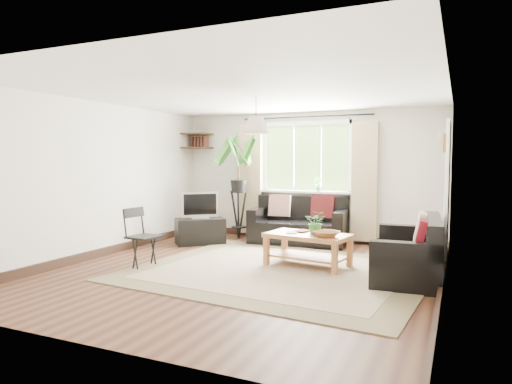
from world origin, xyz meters
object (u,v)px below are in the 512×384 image
at_px(sofa_right, 407,249).
at_px(coffee_table, 308,250).
at_px(sofa_back, 299,221).
at_px(palm_stand, 239,187).
at_px(folding_chair, 144,238).
at_px(tv_stand, 200,231).

distance_m(sofa_right, coffee_table, 1.35).
bearing_deg(sofa_back, sofa_right, -45.27).
xyz_separation_m(sofa_right, palm_stand, (-3.26, 1.75, 0.62)).
height_order(coffee_table, palm_stand, palm_stand).
relative_size(coffee_table, folding_chair, 1.38).
distance_m(sofa_right, tv_stand, 3.77).
relative_size(palm_stand, folding_chair, 2.39).
bearing_deg(tv_stand, folding_chair, -125.39).
xyz_separation_m(sofa_right, coffee_table, (-1.34, 0.06, -0.14)).
distance_m(coffee_table, palm_stand, 2.67).
xyz_separation_m(sofa_right, folding_chair, (-3.42, -0.92, 0.04)).
distance_m(sofa_right, palm_stand, 3.75).
distance_m(sofa_back, folding_chair, 2.97).
relative_size(tv_stand, folding_chair, 1.03).
bearing_deg(sofa_back, folding_chair, -122.95).
height_order(coffee_table, folding_chair, folding_chair).
bearing_deg(sofa_right, coffee_table, -97.08).
height_order(coffee_table, tv_stand, coffee_table).
height_order(sofa_right, coffee_table, sofa_right).
xyz_separation_m(tv_stand, palm_stand, (0.38, 0.79, 0.76)).
xyz_separation_m(sofa_back, folding_chair, (-1.38, -2.63, 0.02)).
xyz_separation_m(coffee_table, tv_stand, (-2.31, 0.90, -0.00)).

